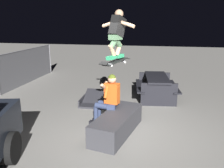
{
  "coord_description": "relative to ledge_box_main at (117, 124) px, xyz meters",
  "views": [
    {
      "loc": [
        -4.98,
        -0.75,
        2.54
      ],
      "look_at": [
        0.37,
        0.36,
        1.08
      ],
      "focal_mm": 38.23,
      "sensor_mm": 36.0,
      "label": 1
    }
  ],
  "objects": [
    {
      "name": "picnic_table_back",
      "position": [
        2.83,
        -0.81,
        0.26
      ],
      "size": [
        1.86,
        1.54,
        0.75
      ],
      "color": "black",
      "rests_on": "ground"
    },
    {
      "name": "kicker_ramp",
      "position": [
        1.93,
        0.99,
        -0.17
      ],
      "size": [
        1.16,
        1.0,
        0.42
      ],
      "color": "#28282D",
      "rests_on": "ground"
    },
    {
      "name": "skateboard",
      "position": [
        0.51,
        0.14,
        1.36
      ],
      "size": [
        1.01,
        0.6,
        0.13
      ],
      "color": "black"
    },
    {
      "name": "skater_airborne",
      "position": [
        0.57,
        0.12,
        2.04
      ],
      "size": [
        0.63,
        0.84,
        1.12
      ],
      "color": "#2D9E66"
    },
    {
      "name": "ground_plane",
      "position": [
        -0.01,
        -0.16,
        -0.24
      ],
      "size": [
        40.0,
        40.0,
        0.0
      ],
      "primitive_type": "plane",
      "color": "gray"
    },
    {
      "name": "ledge_box_main",
      "position": [
        0.0,
        0.0,
        0.0
      ],
      "size": [
        1.91,
        0.99,
        0.48
      ],
      "primitive_type": "cube",
      "rotation": [
        0.0,
        0.0,
        -0.21
      ],
      "color": "#38383D",
      "rests_on": "ground"
    },
    {
      "name": "person_sitting_on_ledge",
      "position": [
        0.39,
        0.3,
        0.49
      ],
      "size": [
        0.59,
        0.78,
        1.32
      ],
      "color": "#2D3856",
      "rests_on": "ground"
    }
  ]
}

